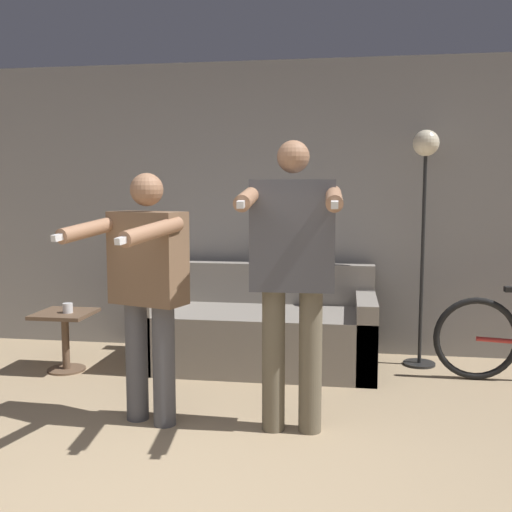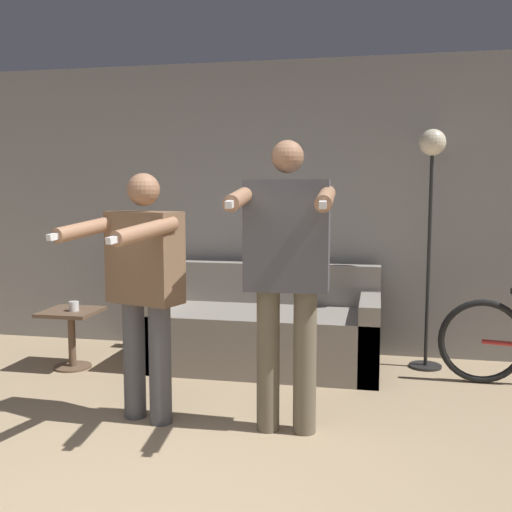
% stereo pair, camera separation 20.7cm
% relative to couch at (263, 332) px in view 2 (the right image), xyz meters
% --- Properties ---
extents(wall_back, '(10.00, 0.05, 2.60)m').
position_rel_couch_xyz_m(wall_back, '(-0.18, 0.55, 1.01)').
color(wall_back, gray).
rests_on(wall_back, ground_plane).
extents(couch, '(1.90, 0.86, 0.82)m').
position_rel_couch_xyz_m(couch, '(0.00, 0.00, 0.00)').
color(couch, gray).
rests_on(couch, ground_plane).
extents(person_left, '(0.66, 0.78, 1.57)m').
position_rel_couch_xyz_m(person_left, '(-0.51, -1.33, 0.62)').
color(person_left, '#56565B').
rests_on(person_left, ground_plane).
extents(person_right, '(0.58, 0.69, 1.76)m').
position_rel_couch_xyz_m(person_right, '(0.39, -1.33, 0.74)').
color(person_right, '#6B604C').
rests_on(person_right, ground_plane).
extents(cat, '(0.40, 0.15, 0.18)m').
position_rel_couch_xyz_m(cat, '(0.10, 0.33, 0.62)').
color(cat, '#B7AD9E').
rests_on(cat, couch).
extents(floor_lamp, '(0.27, 0.27, 1.95)m').
position_rel_couch_xyz_m(floor_lamp, '(1.33, 0.22, 1.23)').
color(floor_lamp, black).
rests_on(floor_lamp, ground_plane).
extents(side_table, '(0.44, 0.44, 0.49)m').
position_rel_couch_xyz_m(side_table, '(-1.54, -0.38, 0.06)').
color(side_table, brown).
rests_on(side_table, ground_plane).
extents(cup, '(0.08, 0.08, 0.08)m').
position_rel_couch_xyz_m(cup, '(-1.50, -0.40, 0.24)').
color(cup, white).
rests_on(cup, side_table).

